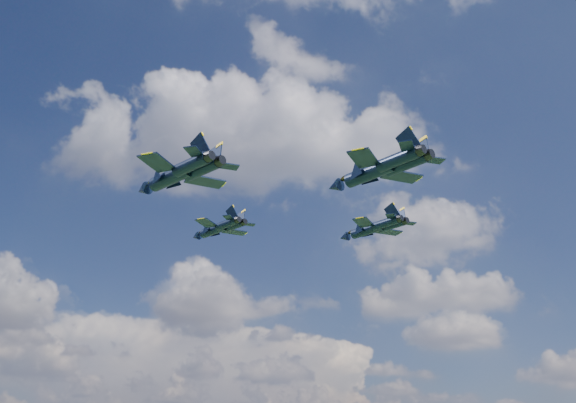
# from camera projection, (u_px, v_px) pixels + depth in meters

# --- Properties ---
(jet_lead) EXTENTS (12.73, 11.30, 3.29)m
(jet_lead) POSITION_uv_depth(u_px,v_px,m) (212.00, 230.00, 109.97)
(jet_lead) COLOR black
(jet_left) EXTENTS (16.72, 14.39, 4.27)m
(jet_left) POSITION_uv_depth(u_px,v_px,m) (169.00, 178.00, 87.23)
(jet_left) COLOR black
(jet_right) EXTENTS (13.79, 12.77, 3.62)m
(jet_right) POSITION_uv_depth(u_px,v_px,m) (365.00, 230.00, 111.89)
(jet_right) COLOR black
(jet_slot) EXTENTS (16.46, 15.24, 4.32)m
(jet_slot) POSITION_uv_depth(u_px,v_px,m) (367.00, 174.00, 88.00)
(jet_slot) COLOR black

